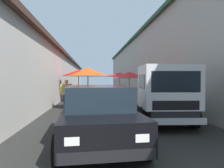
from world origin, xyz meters
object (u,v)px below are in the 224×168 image
object	(u,v)px
fruit_stall_near_left	(120,78)
delivery_truck	(162,95)
vendor_by_crates	(66,92)
parked_scooter	(80,94)
plastic_stool	(132,103)
hatchback_car	(97,114)
fruit_stall_near_right	(130,79)
fruit_stall_far_right	(157,80)
fruit_stall_mid_lane	(79,76)
fruit_stall_far_left	(87,77)

from	to	relation	value
fruit_stall_near_left	delivery_truck	size ratio (longest dim) A/B	0.49
vendor_by_crates	parked_scooter	bearing A→B (deg)	-4.17
plastic_stool	delivery_truck	bearing A→B (deg)	-174.45
hatchback_car	plastic_stool	world-z (taller)	hatchback_car
fruit_stall_near_right	fruit_stall_far_right	xyz separation A→B (m)	(-4.10, -0.68, -0.06)
fruit_stall_near_right	delivery_truck	size ratio (longest dim) A/B	0.50
fruit_stall_near_left	fruit_stall_near_right	bearing A→B (deg)	-171.75
fruit_stall_near_left	parked_scooter	size ratio (longest dim) A/B	1.44
fruit_stall_near_right	fruit_stall_mid_lane	bearing A→B (deg)	82.31
fruit_stall_near_right	fruit_stall_mid_lane	world-z (taller)	fruit_stall_mid_lane
vendor_by_crates	fruit_stall_near_left	bearing A→B (deg)	-33.63
vendor_by_crates	delivery_truck	bearing A→B (deg)	-137.06
fruit_stall_near_right	fruit_stall_mid_lane	size ratio (longest dim) A/B	1.04
fruit_stall_far_right	fruit_stall_near_left	xyz separation A→B (m)	(6.61, 1.04, 0.14)
fruit_stall_near_right	fruit_stall_far_right	world-z (taller)	fruit_stall_near_right
fruit_stall_near_left	vendor_by_crates	xyz separation A→B (m)	(-5.58, 3.71, -0.82)
fruit_stall_near_left	parked_scooter	distance (m)	3.54
fruit_stall_mid_lane	hatchback_car	distance (m)	9.86
delivery_truck	vendor_by_crates	distance (m)	5.78
fruit_stall_near_left	fruit_stall_mid_lane	bearing A→B (deg)	121.89
fruit_stall_mid_lane	hatchback_car	size ratio (longest dim) A/B	0.59
fruit_stall_near_left	parked_scooter	xyz separation A→B (m)	(0.29, 3.28, -1.30)
fruit_stall_near_right	fruit_stall_far_right	distance (m)	4.16
hatchback_car	vendor_by_crates	world-z (taller)	vendor_by_crates
fruit_stall_far_left	fruit_stall_near_left	size ratio (longest dim) A/B	0.95
vendor_by_crates	fruit_stall_mid_lane	bearing A→B (deg)	-7.48
hatchback_car	vendor_by_crates	distance (m)	6.37
vendor_by_crates	plastic_stool	xyz separation A→B (m)	(-0.40, -3.56, -0.60)
fruit_stall_mid_lane	plastic_stool	bearing A→B (deg)	-142.00
fruit_stall_near_left	parked_scooter	bearing A→B (deg)	85.04
hatchback_car	parked_scooter	world-z (taller)	hatchback_car
fruit_stall_far_left	vendor_by_crates	bearing A→B (deg)	74.23
fruit_stall_near_right	vendor_by_crates	bearing A→B (deg)	127.03
fruit_stall_far_left	plastic_stool	xyz separation A→B (m)	(-0.07, -2.41, -1.40)
fruit_stall_mid_lane	parked_scooter	bearing A→B (deg)	0.98
fruit_stall_far_left	vendor_by_crates	distance (m)	1.44
fruit_stall_near_left	fruit_stall_far_right	bearing A→B (deg)	-171.06
fruit_stall_near_right	fruit_stall_near_left	size ratio (longest dim) A/B	1.02
parked_scooter	fruit_stall_near_left	bearing A→B (deg)	-94.96
fruit_stall_far_right	plastic_stool	world-z (taller)	fruit_stall_far_right
hatchback_car	plastic_stool	bearing A→B (deg)	-19.30
fruit_stall_near_left	delivery_truck	bearing A→B (deg)	-178.70
fruit_stall_near_right	delivery_truck	xyz separation A→B (m)	(-7.30, 0.14, -0.63)
fruit_stall_far_left	hatchback_car	xyz separation A→B (m)	(-5.85, -0.38, -0.99)
fruit_stall_near_right	plastic_stool	bearing A→B (deg)	171.59
fruit_stall_far_right	delivery_truck	xyz separation A→B (m)	(-3.20, 0.82, -0.57)
fruit_stall_near_left	delivery_truck	xyz separation A→B (m)	(-9.81, -0.22, -0.71)
hatchback_car	delivery_truck	size ratio (longest dim) A/B	0.80
fruit_stall_far_right	parked_scooter	world-z (taller)	fruit_stall_far_right
fruit_stall_far_left	parked_scooter	world-z (taller)	fruit_stall_far_left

